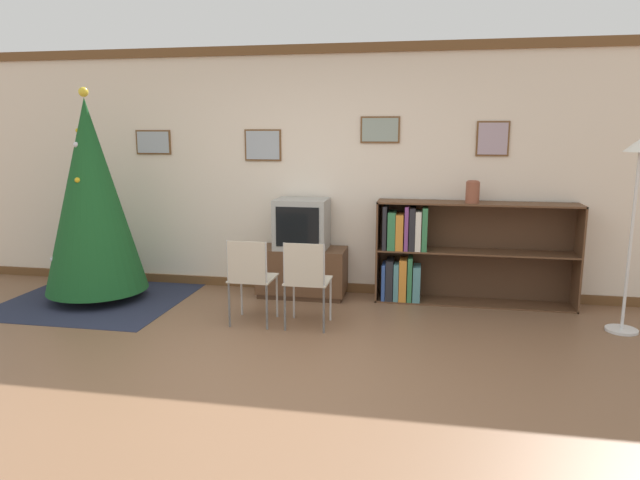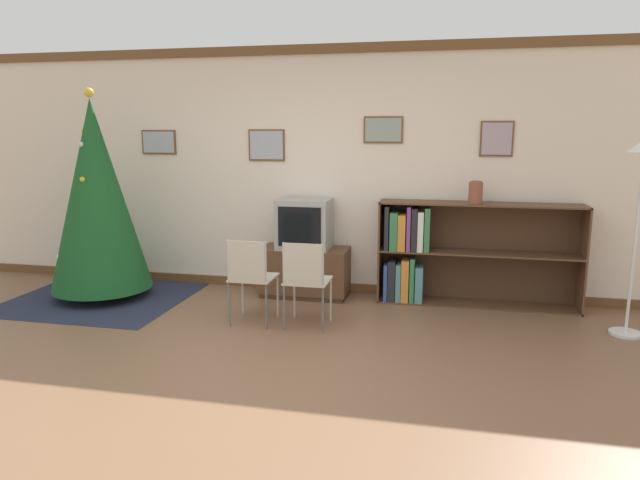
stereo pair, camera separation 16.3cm
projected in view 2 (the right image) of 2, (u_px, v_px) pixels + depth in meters
name	position (u px, v px, depth m)	size (l,w,h in m)	color
ground_plane	(253.00, 381.00, 4.17)	(24.00, 24.00, 0.00)	brown
wall_back	(324.00, 171.00, 6.31)	(8.68, 0.11, 2.70)	silver
area_rug	(104.00, 296.00, 6.27)	(1.85, 1.80, 0.01)	#23283D
christmas_tree	(97.00, 196.00, 6.06)	(1.05, 1.05, 2.23)	maroon
tv_console	(305.00, 272.00, 6.27)	(0.96, 0.45, 0.54)	#412A1A
television	(304.00, 224.00, 6.16)	(0.56, 0.44, 0.54)	#9E9E99
folding_chair_left	(250.00, 276.00, 5.30)	(0.40, 0.40, 0.82)	#BCB29E
folding_chair_right	(306.00, 279.00, 5.19)	(0.40, 0.40, 0.82)	#BCB29E
bookshelf	(441.00, 254.00, 5.97)	(2.04, 0.36, 1.07)	brown
vase	(476.00, 192.00, 5.72)	(0.14, 0.14, 0.23)	brown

